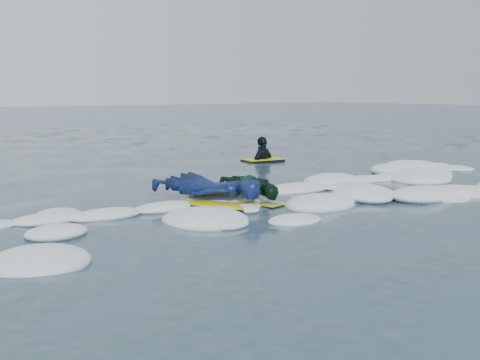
# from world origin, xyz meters

# --- Properties ---
(ground) EXTENTS (120.00, 120.00, 0.00)m
(ground) POSITION_xyz_m (0.00, 0.00, 0.00)
(ground) COLOR #1B2942
(ground) RESTS_ON ground
(foam_band) EXTENTS (12.00, 3.10, 0.30)m
(foam_band) POSITION_xyz_m (0.00, 1.03, 0.00)
(foam_band) COLOR white
(foam_band) RESTS_ON ground
(prone_woman_unit) EXTENTS (1.31, 1.90, 0.47)m
(prone_woman_unit) POSITION_xyz_m (-1.01, 1.35, 0.24)
(prone_woman_unit) COLOR black
(prone_woman_unit) RESTS_ON ground
(prone_child_unit) EXTENTS (0.58, 1.18, 0.44)m
(prone_child_unit) POSITION_xyz_m (-0.39, 1.06, 0.22)
(prone_child_unit) COLOR black
(prone_child_unit) RESTS_ON ground
(waiting_rider_unit) EXTENTS (1.04, 0.67, 1.47)m
(waiting_rider_unit) POSITION_xyz_m (3.13, 5.30, -0.10)
(waiting_rider_unit) COLOR black
(waiting_rider_unit) RESTS_ON ground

